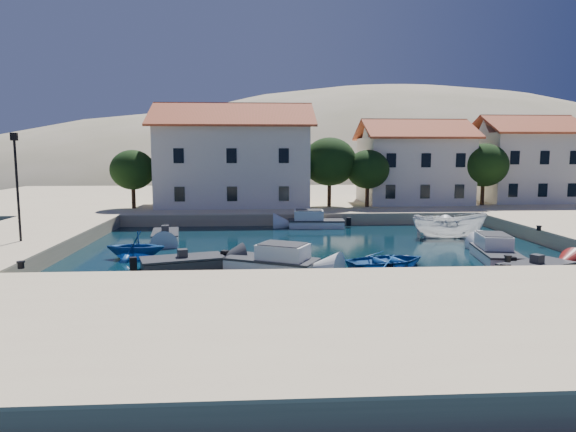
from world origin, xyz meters
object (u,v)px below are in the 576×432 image
object	(u,v)px
cabin_cruiser_south	(271,261)
boat_east	(449,238)
building_mid	(413,161)
building_left	(234,154)
building_right	(523,158)
rowboat_south	(387,267)
lamppost	(17,176)
cabin_cruiser_east	(496,252)

from	to	relation	value
cabin_cruiser_south	boat_east	distance (m)	15.76
cabin_cruiser_south	boat_east	size ratio (longest dim) A/B	1.00
building_mid	building_left	bearing A→B (deg)	-176.82
building_right	rowboat_south	bearing A→B (deg)	-129.15
building_right	rowboat_south	size ratio (longest dim) A/B	2.12
building_mid	lamppost	bearing A→B (deg)	-144.55
lamppost	rowboat_south	size ratio (longest dim) A/B	1.40
building_right	building_left	bearing A→B (deg)	-176.19
building_mid	boat_east	xyz separation A→B (m)	(-2.11, -15.87, -5.22)
lamppost	cabin_cruiser_east	world-z (taller)	lamppost
boat_east	building_left	bearing A→B (deg)	53.94
building_mid	rowboat_south	xyz separation A→B (m)	(-8.80, -24.55, -5.22)
lamppost	cabin_cruiser_south	world-z (taller)	lamppost
building_mid	cabin_cruiser_east	bearing A→B (deg)	-95.42
cabin_cruiser_east	boat_east	xyz separation A→B (m)	(0.11, 7.49, -0.48)
building_mid	lamppost	world-z (taller)	building_mid
cabin_cruiser_east	building_right	bearing A→B (deg)	-20.41
building_right	lamppost	world-z (taller)	building_right
cabin_cruiser_south	rowboat_south	size ratio (longest dim) A/B	1.17
building_left	boat_east	size ratio (longest dim) A/B	2.82
cabin_cruiser_south	building_left	bearing A→B (deg)	123.91
building_right	cabin_cruiser_south	world-z (taller)	building_right
building_left	cabin_cruiser_south	world-z (taller)	building_left
building_mid	boat_east	world-z (taller)	building_mid
cabin_cruiser_east	boat_east	world-z (taller)	cabin_cruiser_east
building_right	rowboat_south	xyz separation A→B (m)	(-20.80, -25.55, -5.47)
rowboat_south	cabin_cruiser_east	size ratio (longest dim) A/B	0.89
cabin_cruiser_south	rowboat_south	distance (m)	6.27
building_right	boat_east	xyz separation A→B (m)	(-14.11, -16.87, -5.47)
rowboat_south	cabin_cruiser_east	world-z (taller)	cabin_cruiser_east
building_right	cabin_cruiser_east	size ratio (longest dim) A/B	1.90
building_left	building_mid	bearing A→B (deg)	3.18
cabin_cruiser_south	cabin_cruiser_east	bearing A→B (deg)	33.46
building_mid	building_right	size ratio (longest dim) A/B	1.11
building_right	building_mid	bearing A→B (deg)	-175.24
cabin_cruiser_south	lamppost	bearing A→B (deg)	-168.03
building_mid	rowboat_south	bearing A→B (deg)	-109.72
building_mid	building_right	bearing A→B (deg)	4.76
boat_east	lamppost	bearing A→B (deg)	107.64
cabin_cruiser_east	lamppost	bearing A→B (deg)	94.91
lamppost	cabin_cruiser_south	size ratio (longest dim) A/B	1.19
building_mid	rowboat_south	world-z (taller)	building_mid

